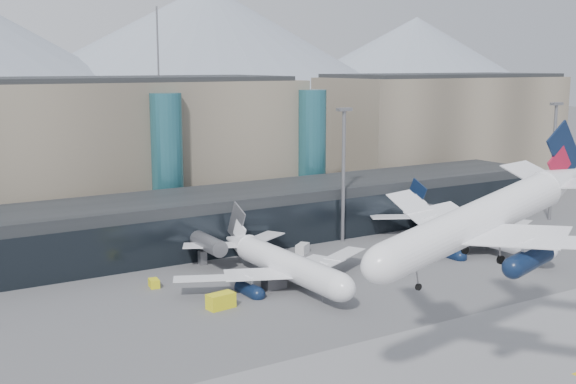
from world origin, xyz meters
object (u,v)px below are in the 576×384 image
object	(u,v)px
jet_parked_right	(465,222)
veh_h	(221,301)
veh_c	(274,282)
veh_g	(379,262)
veh_e	(557,235)
veh_d	(302,249)
jet_parked_mid	(276,253)
veh_b	(154,283)
lightmast_right	(553,154)
hero_jet	(494,205)
lightmast_mid	(343,167)

from	to	relation	value
jet_parked_right	veh_h	size ratio (longest dim) A/B	10.03
veh_c	veh_g	world-z (taller)	veh_c
jet_parked_right	veh_e	distance (m)	20.60
veh_d	veh_e	size ratio (longest dim) A/B	0.91
veh_c	veh_e	distance (m)	62.66
jet_parked_mid	veh_b	bearing A→B (deg)	67.68
jet_parked_right	veh_d	bearing A→B (deg)	66.86
veh_h	veh_e	bearing A→B (deg)	-5.82
lightmast_right	hero_jet	size ratio (longest dim) A/B	0.74
jet_parked_right	veh_d	distance (m)	30.85
jet_parked_mid	veh_d	bearing A→B (deg)	-47.94
hero_jet	veh_g	size ratio (longest dim) A/B	15.03
veh_c	jet_parked_mid	bearing A→B (deg)	50.41
lightmast_mid	jet_parked_right	size ratio (longest dim) A/B	0.66
jet_parked_right	veh_g	bearing A→B (deg)	93.80
veh_d	veh_g	size ratio (longest dim) A/B	1.36
jet_parked_right	lightmast_right	bearing A→B (deg)	-78.19
lightmast_mid	veh_h	world-z (taller)	lightmast_mid
lightmast_right	veh_e	size ratio (longest dim) A/B	7.46
jet_parked_mid	hero_jet	bearing A→B (deg)	179.92
veh_d	veh_g	xyz separation A→B (m)	(6.88, -13.36, -0.22)
hero_jet	veh_d	bearing A→B (deg)	75.13
hero_jet	veh_c	size ratio (longest dim) A/B	9.76
veh_c	lightmast_right	bearing A→B (deg)	3.57
lightmast_right	veh_g	xyz separation A→B (m)	(-54.70, -9.13, -13.75)
jet_parked_mid	veh_e	distance (m)	60.58
hero_jet	veh_g	bearing A→B (deg)	63.04
veh_b	veh_h	world-z (taller)	veh_h
veh_c	veh_e	size ratio (longest dim) A/B	1.03
veh_g	veh_h	xyz separation A→B (m)	(-32.55, -5.57, 0.40)
jet_parked_right	veh_e	bearing A→B (deg)	-106.32
jet_parked_right	veh_c	bearing A→B (deg)	93.87
hero_jet	veh_h	size ratio (longest dim) A/B	8.89
lightmast_mid	veh_b	size ratio (longest dim) A/B	11.50
hero_jet	veh_h	world-z (taller)	hero_jet
jet_parked_mid	jet_parked_right	world-z (taller)	jet_parked_right
lightmast_mid	lightmast_right	xyz separation A→B (m)	(50.00, -8.00, 0.00)
lightmast_right	veh_e	distance (m)	23.14
veh_d	veh_e	xyz separation A→B (m)	(47.81, -17.09, 0.08)
jet_parked_mid	veh_e	world-z (taller)	jet_parked_mid
lightmast_mid	veh_g	size ratio (longest dim) A/B	11.12
veh_e	lightmast_mid	bearing A→B (deg)	146.12
lightmast_mid	lightmast_right	world-z (taller)	same
veh_c	veh_g	xyz separation A→B (m)	(21.69, 1.79, -0.31)
veh_g	veh_e	bearing A→B (deg)	57.46
jet_parked_right	jet_parked_mid	bearing A→B (deg)	89.37
lightmast_mid	veh_h	distance (m)	45.61
veh_b	veh_e	distance (m)	78.88
veh_g	veh_d	bearing A→B (deg)	179.89
jet_parked_mid	veh_g	distance (m)	19.75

